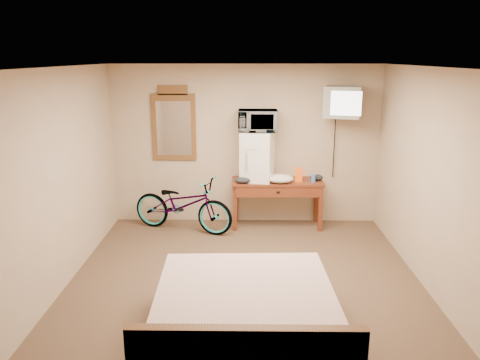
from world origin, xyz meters
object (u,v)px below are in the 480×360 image
Objects in this scene: bed at (246,332)px; blue_cup at (313,178)px; mini_fridge at (257,156)px; desk at (277,188)px; microwave at (258,121)px; crt_television at (343,102)px; wall_mirror at (174,124)px; bicycle at (183,204)px.

blue_cup is at bearing 72.80° from bed.
desk is at bearing -8.13° from mini_fridge.
microwave is 1.29m from crt_television.
wall_mirror is (-1.30, 0.23, 0.45)m from mini_fridge.
desk is at bearing 81.87° from bed.
blue_cup is at bearing -8.94° from wall_mirror.
blue_cup is 0.11× the size of wall_mirror.
bicycle is at bearing -175.21° from crt_television.
blue_cup is 0.05× the size of bed.
desk is 0.63× the size of bed.
crt_television reaches higher than desk.
crt_television is at bearing 67.21° from bed.
desk is 1.22× the size of wall_mirror.
bicycle is at bearing -70.28° from wall_mirror.
desk is 11.58× the size of blue_cup.
wall_mirror is at bearing 171.06° from blue_cup.
bed is at bearing -92.48° from microwave.
wall_mirror is 0.52× the size of bed.
wall_mirror reaches higher than mini_fridge.
bicycle is (-1.14, -0.22, -1.25)m from microwave.
mini_fridge reaches higher than bicycle.
wall_mirror is 4.03m from bed.
mini_fridge is 1.50m from crt_television.
bed is at bearing -98.13° from desk.
microwave is 0.26× the size of bed.
bicycle is at bearing -168.54° from microwave.
wall_mirror is at bearing 38.19° from bicycle.
bicycle reaches higher than desk.
bed is (-0.48, -3.37, -0.34)m from desk.
crt_television is at bearing 12.18° from blue_cup.
bed is (0.97, -3.19, -0.13)m from bicycle.
microwave is at bearing -9.99° from wall_mirror.
mini_fridge is 1.36m from bicycle.
microwave is at bearing 56.32° from mini_fridge.
microwave reaches higher than blue_cup.
microwave reaches higher than bicycle.
blue_cup reaches higher than bicycle.
microwave is 3.68m from bed.
bed is at bearing -92.85° from mini_fridge.
crt_television reaches higher than microwave.
desk is 0.57m from blue_cup.
microwave is at bearing 178.96° from crt_television.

